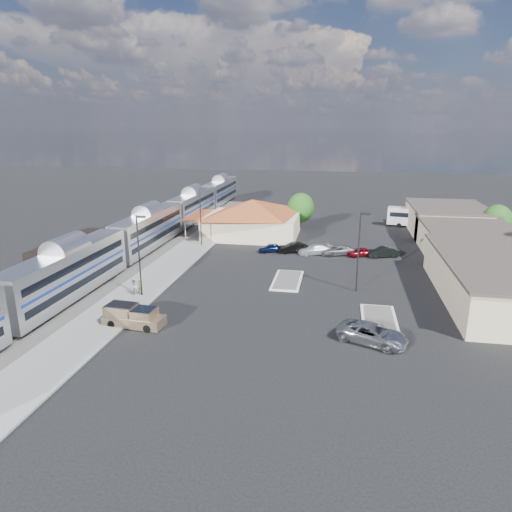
% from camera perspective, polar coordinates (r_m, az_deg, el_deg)
% --- Properties ---
extents(ground, '(280.00, 280.00, 0.00)m').
position_cam_1_polar(ground, '(53.58, -0.57, -3.58)').
color(ground, black).
rests_on(ground, ground).
extents(railbed, '(16.00, 100.00, 0.12)m').
position_cam_1_polar(railbed, '(67.64, -16.96, -0.05)').
color(railbed, '#4C4944').
rests_on(railbed, ground).
extents(platform, '(5.50, 92.00, 0.18)m').
position_cam_1_polar(platform, '(62.26, -10.40, -0.94)').
color(platform, gray).
rests_on(platform, ground).
extents(passenger_train, '(3.00, 104.00, 5.55)m').
position_cam_1_polar(passenger_train, '(69.78, -13.21, 3.09)').
color(passenger_train, silver).
rests_on(passenger_train, ground).
extents(freight_cars, '(2.80, 46.00, 4.00)m').
position_cam_1_polar(freight_cars, '(63.16, -22.22, 0.08)').
color(freight_cars, black).
rests_on(freight_cars, ground).
extents(station_depot, '(18.35, 12.24, 6.20)m').
position_cam_1_polar(station_depot, '(76.36, -0.49, 4.81)').
color(station_depot, '#C5B290').
rests_on(station_depot, ground).
extents(buildings_east, '(14.40, 51.40, 4.80)m').
position_cam_1_polar(buildings_east, '(68.21, 25.72, 1.10)').
color(buildings_east, '#C6B28C').
rests_on(buildings_east, ground).
extents(traffic_island_south, '(3.30, 7.50, 0.21)m').
position_cam_1_polar(traffic_island_south, '(54.84, 3.94, -3.03)').
color(traffic_island_south, silver).
rests_on(traffic_island_south, ground).
extents(traffic_island_north, '(3.30, 7.50, 0.21)m').
position_cam_1_polar(traffic_island_north, '(45.42, 15.16, -7.74)').
color(traffic_island_north, silver).
rests_on(traffic_island_north, ground).
extents(lamp_plat_s, '(1.08, 0.25, 9.00)m').
position_cam_1_polar(lamp_plat_s, '(49.80, -14.36, 0.82)').
color(lamp_plat_s, black).
rests_on(lamp_plat_s, ground).
extents(lamp_plat_n, '(1.08, 0.25, 9.00)m').
position_cam_1_polar(lamp_plat_n, '(69.86, -6.89, 5.49)').
color(lamp_plat_n, black).
rests_on(lamp_plat_n, ground).
extents(lamp_lot, '(1.08, 0.25, 9.00)m').
position_cam_1_polar(lamp_lot, '(51.17, 12.83, 1.32)').
color(lamp_lot, black).
rests_on(lamp_lot, ground).
extents(tree_east_c, '(4.41, 4.41, 6.21)m').
position_cam_1_polar(tree_east_c, '(80.60, 27.91, 4.00)').
color(tree_east_c, '#382314').
rests_on(tree_east_c, ground).
extents(tree_depot, '(4.71, 4.71, 6.63)m').
position_cam_1_polar(tree_depot, '(81.03, 5.61, 6.03)').
color(tree_depot, '#382314').
rests_on(tree_depot, ground).
extents(pickup_truck, '(5.81, 2.49, 1.96)m').
position_cam_1_polar(pickup_truck, '(44.02, -15.02, -7.34)').
color(pickup_truck, '#93785A').
rests_on(pickup_truck, ground).
extents(suv, '(6.61, 4.87, 1.67)m').
position_cam_1_polar(suv, '(40.70, 14.37, -9.42)').
color(suv, '#93969B').
rests_on(suv, ground).
extents(coach_bus, '(11.19, 4.30, 3.51)m').
position_cam_1_polar(coach_bus, '(88.17, 19.70, 4.66)').
color(coach_bus, white).
rests_on(coach_bus, ground).
extents(person_a, '(0.45, 0.64, 1.65)m').
position_cam_1_polar(person_a, '(51.55, -14.31, -3.72)').
color(person_a, '#ACC33D').
rests_on(person_a, platform).
extents(person_b, '(0.71, 0.90, 1.84)m').
position_cam_1_polar(person_b, '(51.40, -15.03, -3.71)').
color(person_b, white).
rests_on(person_b, platform).
extents(parked_car_a, '(4.02, 2.93, 1.27)m').
position_cam_1_polar(parked_car_a, '(66.99, 1.88, 1.01)').
color(parked_car_a, '#0C193E').
rests_on(parked_car_a, ground).
extents(parked_car_b, '(4.78, 2.96, 1.49)m').
position_cam_1_polar(parked_car_b, '(66.86, 4.63, 1.03)').
color(parked_car_b, black).
rests_on(parked_car_b, ground).
extents(parked_car_c, '(5.22, 3.64, 1.40)m').
position_cam_1_polar(parked_car_c, '(66.35, 7.35, 0.80)').
color(parked_car_c, white).
rests_on(parked_car_c, ground).
extents(parked_car_d, '(5.40, 3.97, 1.36)m').
position_cam_1_polar(parked_car_d, '(66.57, 10.11, 0.71)').
color(parked_car_d, gray).
rests_on(parked_car_d, ground).
extents(parked_car_e, '(4.06, 2.84, 1.28)m').
position_cam_1_polar(parked_car_e, '(66.36, 12.87, 0.47)').
color(parked_car_e, maroon).
rests_on(parked_car_e, ground).
extents(parked_car_f, '(4.75, 2.90, 1.48)m').
position_cam_1_polar(parked_car_f, '(66.86, 15.60, 0.48)').
color(parked_car_f, black).
rests_on(parked_car_f, ground).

